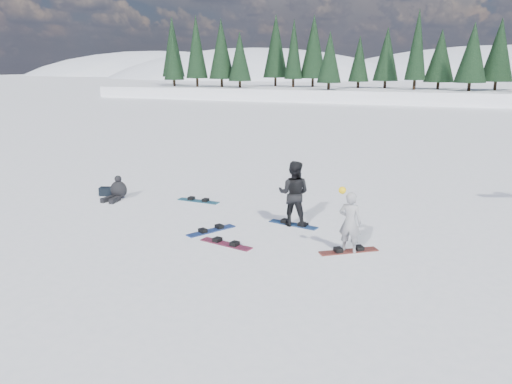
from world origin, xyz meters
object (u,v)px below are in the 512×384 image
gear_bag (106,191)px  seated_rider (118,190)px  snowboarder_woman (350,222)px  snowboard_loose_a (211,231)px  snowboarder_man (294,193)px  snowboard_loose_c (198,201)px  snowboard_loose_b (226,244)px

gear_bag → seated_rider: bearing=-19.9°
snowboarder_woman → snowboard_loose_a: snowboarder_woman is taller
snowboarder_man → gear_bag: size_ratio=4.21×
snowboarder_man → seated_rider: 6.57m
snowboard_loose_c → snowboard_loose_b: bearing=-50.4°
snowboarder_woman → snowboard_loose_b: size_ratio=1.12×
snowboarder_man → snowboard_loose_a: snowboarder_man is taller
snowboarder_woman → snowboard_loose_a: bearing=1.8°
seated_rider → gear_bag: size_ratio=2.15×
gear_bag → snowboard_loose_a: bearing=-22.3°
snowboarder_man → seated_rider: size_ratio=1.95×
snowboarder_woman → snowboard_loose_a: 3.97m
seated_rider → snowboard_loose_b: (5.40, -2.72, -0.30)m
snowboard_loose_a → gear_bag: bearing=96.1°
snowboarder_man → snowboard_loose_a: size_ratio=1.26×
seated_rider → snowboard_loose_c: bearing=15.6°
snowboarder_woman → gear_bag: (-9.15, 2.31, -0.63)m
snowboarder_man → snowboard_loose_c: bearing=-23.9°
snowboard_loose_c → snowboarder_man: bearing=-16.5°
snowboarder_woman → snowboard_loose_b: snowboarder_woman is taller
snowboarder_man → gear_bag: snowboarder_man is taller
snowboard_loose_b → seated_rider: bearing=164.7°
snowboarder_woman → snowboard_loose_c: bearing=-22.1°
seated_rider → gear_bag: bearing=160.2°
snowboard_loose_b → snowboard_loose_a: bearing=147.2°
gear_bag → snowboard_loose_a: 5.69m
seated_rider → snowboard_loose_a: 4.95m
seated_rider → snowboard_loose_b: size_ratio=0.65×
snowboarder_man → snowboard_loose_a: bearing=29.9°
snowboarder_woman → snowboard_loose_b: bearing=16.3°
gear_bag → snowboard_loose_c: gear_bag is taller
snowboarder_man → snowboard_loose_b: 2.64m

